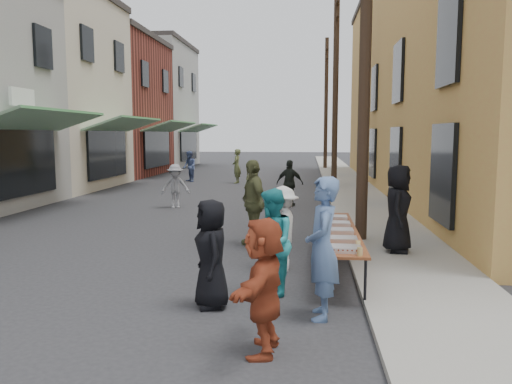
% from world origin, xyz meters
% --- Properties ---
extents(ground, '(120.00, 120.00, 0.00)m').
position_xyz_m(ground, '(0.00, 0.00, 0.00)').
color(ground, '#28282B').
rests_on(ground, ground).
extents(sidewalk, '(2.20, 60.00, 0.10)m').
position_xyz_m(sidewalk, '(5.00, 15.00, 0.05)').
color(sidewalk, gray).
rests_on(sidewalk, ground).
extents(storefront_row, '(8.00, 37.00, 9.00)m').
position_xyz_m(storefront_row, '(-10.00, 14.96, 4.12)').
color(storefront_row, maroon).
rests_on(storefront_row, ground).
extents(building_ochre, '(10.00, 28.00, 10.00)m').
position_xyz_m(building_ochre, '(11.10, 14.00, 5.00)').
color(building_ochre, '#C78A47').
rests_on(building_ochre, ground).
extents(utility_pole_near, '(0.26, 0.26, 9.00)m').
position_xyz_m(utility_pole_near, '(4.30, 3.00, 4.50)').
color(utility_pole_near, '#2D2116').
rests_on(utility_pole_near, ground).
extents(utility_pole_mid, '(0.26, 0.26, 9.00)m').
position_xyz_m(utility_pole_mid, '(4.30, 15.00, 4.50)').
color(utility_pole_mid, '#2D2116').
rests_on(utility_pole_mid, ground).
extents(utility_pole_far, '(0.26, 0.26, 9.00)m').
position_xyz_m(utility_pole_far, '(4.30, 27.00, 4.50)').
color(utility_pole_far, '#2D2116').
rests_on(utility_pole_far, ground).
extents(serving_table, '(0.70, 4.00, 0.75)m').
position_xyz_m(serving_table, '(3.63, 0.61, 0.71)').
color(serving_table, brown).
rests_on(serving_table, ground).
extents(catering_tray_sausage, '(0.50, 0.33, 0.08)m').
position_xyz_m(catering_tray_sausage, '(3.63, -1.04, 0.79)').
color(catering_tray_sausage, maroon).
rests_on(catering_tray_sausage, serving_table).
extents(catering_tray_foil_b, '(0.50, 0.33, 0.08)m').
position_xyz_m(catering_tray_foil_b, '(3.63, -0.39, 0.79)').
color(catering_tray_foil_b, '#B2B2B7').
rests_on(catering_tray_foil_b, serving_table).
extents(catering_tray_buns, '(0.50, 0.33, 0.08)m').
position_xyz_m(catering_tray_buns, '(3.63, 0.31, 0.79)').
color(catering_tray_buns, tan).
rests_on(catering_tray_buns, serving_table).
extents(catering_tray_foil_d, '(0.50, 0.33, 0.08)m').
position_xyz_m(catering_tray_foil_d, '(3.63, 1.01, 0.79)').
color(catering_tray_foil_d, '#B2B2B7').
rests_on(catering_tray_foil_d, serving_table).
extents(catering_tray_buns_end, '(0.50, 0.33, 0.08)m').
position_xyz_m(catering_tray_buns_end, '(3.63, 1.71, 0.79)').
color(catering_tray_buns_end, tan).
rests_on(catering_tray_buns_end, serving_table).
extents(condiment_jar_a, '(0.07, 0.07, 0.08)m').
position_xyz_m(condiment_jar_a, '(3.41, -1.34, 0.79)').
color(condiment_jar_a, '#A57F26').
rests_on(condiment_jar_a, serving_table).
extents(condiment_jar_b, '(0.07, 0.07, 0.08)m').
position_xyz_m(condiment_jar_b, '(3.41, -1.24, 0.79)').
color(condiment_jar_b, '#A57F26').
rests_on(condiment_jar_b, serving_table).
extents(condiment_jar_c, '(0.07, 0.07, 0.08)m').
position_xyz_m(condiment_jar_c, '(3.41, -1.14, 0.79)').
color(condiment_jar_c, '#A57F26').
rests_on(condiment_jar_c, serving_table).
extents(cup_stack, '(0.08, 0.08, 0.12)m').
position_xyz_m(cup_stack, '(3.83, -1.29, 0.81)').
color(cup_stack, tan).
rests_on(cup_stack, serving_table).
extents(guest_front_a, '(0.75, 0.89, 1.56)m').
position_xyz_m(guest_front_a, '(1.73, -1.49, 0.78)').
color(guest_front_a, black).
rests_on(guest_front_a, ground).
extents(guest_front_b, '(0.47, 0.70, 1.92)m').
position_xyz_m(guest_front_b, '(3.28, -1.77, 0.96)').
color(guest_front_b, '#4F6B99').
rests_on(guest_front_b, ground).
extents(guest_front_c, '(0.73, 0.88, 1.66)m').
position_xyz_m(guest_front_c, '(2.54, -0.90, 0.83)').
color(guest_front_c, teal).
rests_on(guest_front_c, ground).
extents(guest_front_d, '(0.60, 1.01, 1.54)m').
position_xyz_m(guest_front_d, '(2.64, 0.57, 0.77)').
color(guest_front_d, silver).
rests_on(guest_front_d, ground).
extents(guest_front_e, '(0.92, 1.21, 1.91)m').
position_xyz_m(guest_front_e, '(1.88, 2.54, 0.96)').
color(guest_front_e, brown).
rests_on(guest_front_e, ground).
extents(guest_queue_back, '(0.60, 1.49, 1.56)m').
position_xyz_m(guest_queue_back, '(2.60, -2.92, 0.78)').
color(guest_queue_back, '#9D3E22').
rests_on(guest_queue_back, ground).
extents(server, '(0.74, 0.97, 1.76)m').
position_xyz_m(server, '(4.89, 1.80, 0.98)').
color(server, black).
rests_on(server, sidewalk).
extents(passerby_left, '(1.05, 0.78, 1.46)m').
position_xyz_m(passerby_left, '(-1.32, 7.88, 0.73)').
color(passerby_left, gray).
rests_on(passerby_left, ground).
extents(passerby_mid, '(0.99, 0.57, 1.59)m').
position_xyz_m(passerby_mid, '(2.48, 8.68, 0.79)').
color(passerby_mid, black).
rests_on(passerby_mid, ground).
extents(passerby_right, '(0.44, 0.65, 1.72)m').
position_xyz_m(passerby_right, '(-0.46, 16.41, 0.86)').
color(passerby_right, '#59643A').
rests_on(passerby_right, ground).
extents(passerby_far, '(0.95, 0.98, 1.60)m').
position_xyz_m(passerby_far, '(-3.00, 16.91, 0.80)').
color(passerby_far, '#4A5D90').
rests_on(passerby_far, ground).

